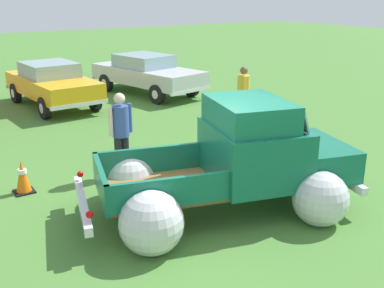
# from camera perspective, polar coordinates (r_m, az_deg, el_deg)

# --- Properties ---
(ground_plane) EXTENTS (80.00, 80.00, 0.00)m
(ground_plane) POSITION_cam_1_polar(r_m,az_deg,el_deg) (8.10, 3.04, -8.18)
(ground_plane) COLOR #477A33
(vintage_pickup_truck) EXTENTS (4.97, 3.70, 1.96)m
(vintage_pickup_truck) POSITION_cam_1_polar(r_m,az_deg,el_deg) (7.93, 5.76, -2.87)
(vintage_pickup_truck) COLOR black
(vintage_pickup_truck) RESTS_ON ground
(show_car_2) EXTENTS (2.05, 4.32, 1.43)m
(show_car_2) POSITION_cam_1_polar(r_m,az_deg,el_deg) (15.87, -16.87, 7.23)
(show_car_2) COLOR black
(show_car_2) RESTS_ON ground
(show_car_3) EXTENTS (2.68, 4.87, 1.43)m
(show_car_3) POSITION_cam_1_polar(r_m,az_deg,el_deg) (17.24, -5.62, 8.75)
(show_car_3) COLOR black
(show_car_3) RESTS_ON ground
(spectator_0) EXTENTS (0.48, 0.48, 1.66)m
(spectator_0) POSITION_cam_1_polar(r_m,az_deg,el_deg) (13.05, 6.33, 6.38)
(spectator_0) COLOR black
(spectator_0) RESTS_ON ground
(spectator_1) EXTENTS (0.54, 0.37, 1.72)m
(spectator_1) POSITION_cam_1_polar(r_m,az_deg,el_deg) (9.38, -8.77, 1.82)
(spectator_1) COLOR black
(spectator_1) RESTS_ON ground
(lane_cone_1) EXTENTS (0.36, 0.36, 0.63)m
(lane_cone_1) POSITION_cam_1_polar(r_m,az_deg,el_deg) (9.22, -20.16, -3.82)
(lane_cone_1) COLOR black
(lane_cone_1) RESTS_ON ground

